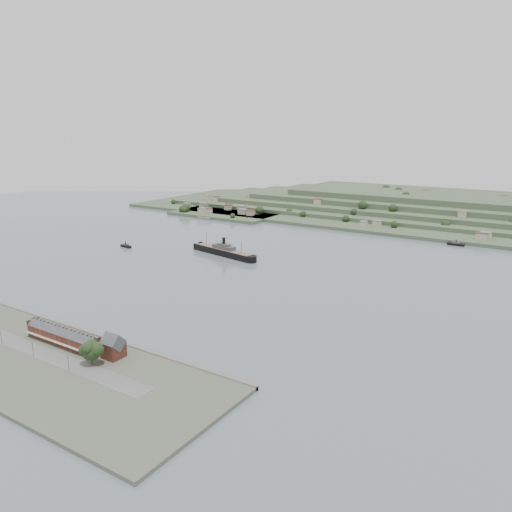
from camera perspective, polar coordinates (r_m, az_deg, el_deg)
The scene contains 10 objects.
ground at distance 418.16m, azimuth -1.47°, elevation -2.59°, with size 1400.00×1400.00×0.00m, color slate.
near_shore at distance 293.75m, azimuth -22.92°, elevation -11.13°, with size 220.00×80.00×2.60m.
terrace_row at distance 308.63m, azimuth -21.22°, elevation -8.54°, with size 55.60×9.80×11.07m.
gabled_building at distance 282.74m, azimuth -16.00°, elevation -9.93°, with size 10.40×10.18×14.09m.
far_peninsula at distance 757.70m, azimuth 17.46°, elevation 5.35°, with size 760.00×309.00×30.00m.
steamship at distance 496.97m, azimuth -3.98°, elevation 0.60°, with size 89.16×26.82×21.55m.
tugboat at distance 544.90m, azimuth -14.65°, elevation 1.13°, with size 15.08×5.95×6.60m.
ferry_west at distance 679.58m, azimuth -1.01°, elevation 4.15°, with size 17.84×7.05×6.51m.
ferry_east at distance 577.02m, azimuth 21.88°, elevation 1.28°, with size 17.51×5.20×6.53m.
fig_tree at distance 276.19m, azimuth -18.35°, elevation -10.19°, with size 12.46×10.79×13.91m.
Camera 1 is at (226.37, -329.86, 121.70)m, focal length 35.00 mm.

